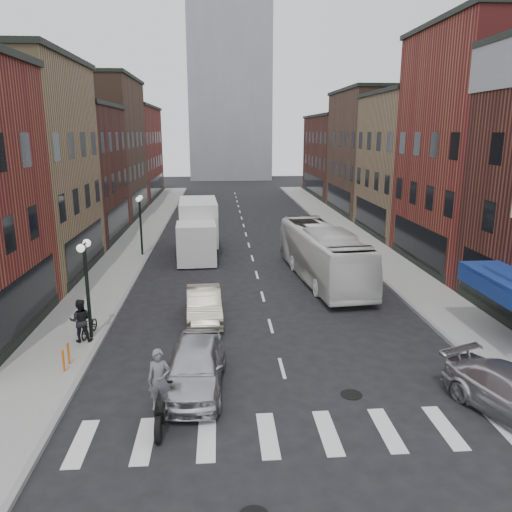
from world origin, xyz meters
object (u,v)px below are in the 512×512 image
(bike_rack, at_px, (66,357))
(motorcycle_rider, at_px, (160,391))
(streetlamp_near, at_px, (86,271))
(ped_left_solo, at_px, (80,320))
(transit_bus, at_px, (323,254))
(streetlamp_far, at_px, (140,214))
(box_truck, at_px, (198,229))
(parked_bicycle, at_px, (89,326))
(sedan_left_near, at_px, (195,366))
(sedan_left_far, at_px, (204,305))

(bike_rack, xyz_separation_m, motorcycle_rider, (3.69, -3.62, 0.56))
(streetlamp_near, bearing_deg, bike_rack, -94.24)
(ped_left_solo, bearing_deg, transit_bus, -150.12)
(streetlamp_far, bearing_deg, box_truck, 6.30)
(bike_rack, xyz_separation_m, transit_bus, (11.24, 10.47, 0.97))
(box_truck, height_order, transit_bus, box_truck)
(parked_bicycle, bearing_deg, streetlamp_far, 97.47)
(box_truck, distance_m, parked_bicycle, 14.79)
(box_truck, distance_m, transit_bus, 9.86)
(streetlamp_far, relative_size, sedan_left_near, 0.87)
(streetlamp_far, relative_size, motorcycle_rider, 1.72)
(streetlamp_near, relative_size, ped_left_solo, 2.36)
(sedan_left_near, distance_m, parked_bicycle, 6.27)
(box_truck, height_order, sedan_left_near, box_truck)
(motorcycle_rider, distance_m, parked_bicycle, 7.46)
(bike_rack, relative_size, transit_bus, 0.07)
(streetlamp_near, distance_m, bike_rack, 3.59)
(box_truck, relative_size, motorcycle_rider, 3.52)
(streetlamp_far, bearing_deg, sedan_left_far, -69.46)
(motorcycle_rider, xyz_separation_m, ped_left_solo, (-3.77, 5.95, -0.09))
(box_truck, bearing_deg, streetlamp_near, -107.59)
(bike_rack, distance_m, sedan_left_far, 6.65)
(streetlamp_far, relative_size, sedan_left_far, 0.95)
(sedan_left_near, xyz_separation_m, sedan_left_far, (0.13, 6.20, -0.09))
(transit_bus, bearing_deg, bike_rack, -142.44)
(box_truck, bearing_deg, transit_bus, -45.37)
(ped_left_solo, bearing_deg, parked_bicycle, -113.05)
(motorcycle_rider, bearing_deg, parked_bicycle, 116.78)
(streetlamp_far, height_order, motorcycle_rider, streetlamp_far)
(bike_rack, bearing_deg, streetlamp_far, 89.31)
(box_truck, xyz_separation_m, ped_left_solo, (-4.05, -14.79, -0.76))
(motorcycle_rider, relative_size, sedan_left_near, 0.51)
(bike_rack, distance_m, motorcycle_rider, 5.20)
(streetlamp_far, relative_size, bike_rack, 5.14)
(box_truck, bearing_deg, sedan_left_near, -91.11)
(transit_bus, distance_m, sedan_left_near, 13.73)
(streetlamp_far, distance_m, box_truck, 3.96)
(box_truck, distance_m, ped_left_solo, 15.35)
(box_truck, relative_size, parked_bicycle, 5.44)
(ped_left_solo, bearing_deg, sedan_left_near, 134.60)
(streetlamp_near, distance_m, sedan_left_near, 6.42)
(transit_bus, bearing_deg, streetlamp_near, -150.27)
(sedan_left_far, bearing_deg, transit_bus, 38.26)
(streetlamp_near, xyz_separation_m, transit_bus, (11.04, 7.77, -1.40))
(bike_rack, height_order, motorcycle_rider, motorcycle_rider)
(box_truck, bearing_deg, bike_rack, -105.99)
(sedan_left_far, distance_m, ped_left_solo, 5.34)
(streetlamp_near, height_order, sedan_left_near, streetlamp_near)
(sedan_left_far, xyz_separation_m, ped_left_solo, (-4.77, -2.37, 0.31))
(streetlamp_far, distance_m, sedan_left_near, 18.84)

